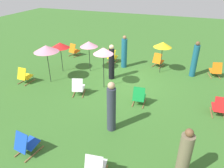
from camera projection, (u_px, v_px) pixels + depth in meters
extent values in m
plane|color=#386B28|center=(120.00, 82.00, 10.79)|extent=(40.00, 40.00, 0.00)
cube|color=olive|center=(34.00, 154.00, 6.52)|extent=(0.15, 0.76, 0.04)
cube|color=olive|center=(24.00, 149.00, 6.70)|extent=(0.15, 0.76, 0.04)
cube|color=#1947B7|center=(30.00, 143.00, 6.57)|extent=(0.54, 0.50, 0.13)
cube|color=#1947B7|center=(21.00, 142.00, 6.21)|extent=(0.51, 0.31, 0.57)
cylinder|color=olive|center=(36.00, 141.00, 6.76)|extent=(0.44, 0.09, 0.03)
cube|color=olive|center=(218.00, 76.00, 11.42)|extent=(0.22, 0.75, 0.04)
cube|color=olive|center=(210.00, 76.00, 11.47)|extent=(0.22, 0.75, 0.04)
cube|color=orange|center=(214.00, 71.00, 11.42)|extent=(0.57, 0.53, 0.13)
cube|color=orange|center=(217.00, 68.00, 11.02)|extent=(0.52, 0.35, 0.57)
cylinder|color=olive|center=(213.00, 70.00, 11.63)|extent=(0.43, 0.13, 0.03)
cube|color=olive|center=(116.00, 62.00, 13.22)|extent=(0.06, 0.76, 0.04)
cube|color=olive|center=(109.00, 61.00, 13.36)|extent=(0.06, 0.76, 0.04)
cube|color=yellow|center=(113.00, 57.00, 13.26)|extent=(0.49, 0.45, 0.13)
cube|color=yellow|center=(111.00, 54.00, 12.88)|extent=(0.49, 0.26, 0.57)
cylinder|color=olive|center=(114.00, 57.00, 13.45)|extent=(0.44, 0.04, 0.03)
cube|color=olive|center=(223.00, 114.00, 8.33)|extent=(0.09, 0.76, 0.04)
cube|color=olive|center=(211.00, 113.00, 8.44)|extent=(0.09, 0.76, 0.04)
cube|color=red|center=(218.00, 107.00, 8.35)|extent=(0.51, 0.47, 0.13)
cube|color=red|center=(221.00, 105.00, 7.97)|extent=(0.50, 0.28, 0.57)
cylinder|color=olive|center=(217.00, 106.00, 8.56)|extent=(0.44, 0.06, 0.03)
cube|color=olive|center=(144.00, 104.00, 9.01)|extent=(0.09, 0.76, 0.04)
cube|color=olive|center=(134.00, 102.00, 9.13)|extent=(0.09, 0.76, 0.04)
cube|color=#148C38|center=(140.00, 97.00, 9.04)|extent=(0.51, 0.46, 0.13)
cube|color=#148C38|center=(139.00, 94.00, 8.65)|extent=(0.50, 0.28, 0.57)
cylinder|color=olive|center=(140.00, 96.00, 9.24)|extent=(0.44, 0.06, 0.03)
cube|color=olive|center=(84.00, 93.00, 9.77)|extent=(0.26, 0.74, 0.04)
cube|color=olive|center=(74.00, 93.00, 9.79)|extent=(0.26, 0.74, 0.04)
cube|color=white|center=(79.00, 87.00, 9.75)|extent=(0.59, 0.56, 0.13)
cube|color=white|center=(77.00, 85.00, 9.36)|extent=(0.53, 0.38, 0.57)
cylinder|color=olive|center=(80.00, 87.00, 9.96)|extent=(0.43, 0.16, 0.03)
cube|color=white|center=(97.00, 165.00, 5.83)|extent=(0.53, 0.49, 0.13)
cube|color=white|center=(93.00, 167.00, 5.44)|extent=(0.51, 0.30, 0.57)
cylinder|color=olive|center=(99.00, 161.00, 6.03)|extent=(0.44, 0.08, 0.03)
cube|color=olive|center=(161.00, 67.00, 12.55)|extent=(0.24, 0.74, 0.04)
cube|color=olive|center=(155.00, 65.00, 12.78)|extent=(0.24, 0.74, 0.04)
cube|color=orange|center=(159.00, 61.00, 12.62)|extent=(0.58, 0.55, 0.13)
cube|color=orange|center=(157.00, 58.00, 12.27)|extent=(0.53, 0.37, 0.57)
cylinder|color=olive|center=(160.00, 61.00, 12.79)|extent=(0.43, 0.15, 0.03)
cube|color=olive|center=(30.00, 83.00, 10.74)|extent=(0.07, 0.76, 0.04)
cube|color=olive|center=(23.00, 81.00, 10.89)|extent=(0.07, 0.76, 0.04)
cube|color=yellow|center=(27.00, 77.00, 10.78)|extent=(0.50, 0.45, 0.13)
cube|color=yellow|center=(22.00, 74.00, 10.41)|extent=(0.49, 0.27, 0.57)
cylinder|color=olive|center=(30.00, 76.00, 10.98)|extent=(0.44, 0.05, 0.03)
cube|color=olive|center=(77.00, 56.00, 14.19)|extent=(0.24, 0.74, 0.04)
cube|color=olive|center=(73.00, 54.00, 14.41)|extent=(0.24, 0.74, 0.04)
cube|color=orange|center=(76.00, 51.00, 14.25)|extent=(0.58, 0.54, 0.13)
cube|color=orange|center=(72.00, 48.00, 13.91)|extent=(0.53, 0.37, 0.57)
cylinder|color=olive|center=(78.00, 51.00, 14.43)|extent=(0.43, 0.14, 0.03)
cylinder|color=black|center=(48.00, 64.00, 10.44)|extent=(0.03, 0.03, 1.89)
cone|color=pink|center=(46.00, 49.00, 10.06)|extent=(1.19, 1.19, 0.32)
cylinder|color=black|center=(104.00, 69.00, 9.89)|extent=(0.03, 0.03, 1.98)
cone|color=pink|center=(103.00, 51.00, 9.48)|extent=(0.92, 0.92, 0.30)
cylinder|color=black|center=(89.00, 57.00, 11.70)|extent=(0.03, 0.03, 1.68)
cone|color=pink|center=(89.00, 44.00, 11.36)|extent=(0.97, 0.97, 0.29)
cylinder|color=black|center=(61.00, 57.00, 11.67)|extent=(0.03, 0.03, 1.63)
cone|color=red|center=(60.00, 45.00, 11.35)|extent=(1.02, 1.02, 0.29)
cylinder|color=black|center=(161.00, 58.00, 11.47)|extent=(0.03, 0.03, 1.72)
cone|color=yellow|center=(163.00, 45.00, 11.12)|extent=(0.96, 0.96, 0.28)
cylinder|color=#72664C|center=(184.00, 158.00, 5.44)|extent=(0.43, 0.43, 1.49)
sphere|color=brown|center=(189.00, 133.00, 5.05)|extent=(0.21, 0.21, 0.21)
cylinder|color=#195972|center=(124.00, 53.00, 12.19)|extent=(0.44, 0.44, 1.68)
sphere|color=#936647|center=(125.00, 37.00, 11.75)|extent=(0.21, 0.21, 0.21)
cylinder|color=#195972|center=(194.00, 61.00, 11.10)|extent=(0.43, 0.43, 1.70)
sphere|color=brown|center=(198.00, 43.00, 10.66)|extent=(0.22, 0.22, 0.22)
cylinder|color=black|center=(112.00, 64.00, 10.84)|extent=(0.31, 0.31, 1.60)
sphere|color=tan|center=(112.00, 47.00, 10.42)|extent=(0.24, 0.24, 0.24)
cylinder|color=#333847|center=(111.00, 110.00, 7.21)|extent=(0.42, 0.42, 1.65)
sphere|color=tan|center=(111.00, 86.00, 6.77)|extent=(0.24, 0.24, 0.24)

